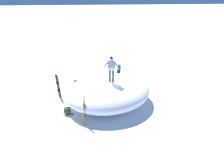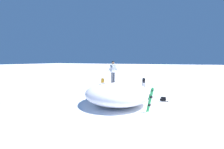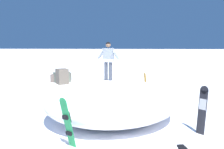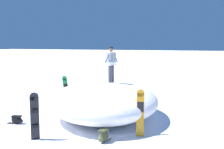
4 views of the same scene
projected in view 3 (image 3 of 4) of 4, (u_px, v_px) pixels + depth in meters
ground at (106, 122)px, 8.79m from camera, size 240.00×240.00×0.00m
snow_mound at (112, 101)px, 8.95m from camera, size 6.52×6.85×1.60m
snowboarder_standing at (108, 58)px, 9.00m from camera, size 0.36×0.95×1.59m
snowboard_primary_upright at (67, 122)px, 6.39m from camera, size 0.48×0.43×1.61m
snowboard_secondary_upright at (146, 89)px, 10.86m from camera, size 0.30×0.23×1.70m
snowboard_tertiary_upright at (202, 109)px, 7.52m from camera, size 0.32×0.32×1.69m
backpack_near at (169, 108)px, 9.88m from camera, size 0.33×0.61×0.45m
rock_outcrop at (62, 77)px, 17.68m from camera, size 2.29×1.70×1.18m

